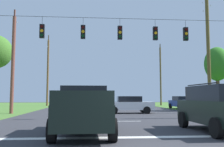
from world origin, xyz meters
The scene contains 15 objects.
stop_bar_stripe centered at (0.00, 3.58, 0.00)m, with size 14.40×0.45×0.01m, color white.
lane_dash_0 centered at (0.00, 9.58, 0.00)m, with size 0.15×2.50×0.01m, color white.
lane_dash_1 centered at (0.00, 17.01, 0.00)m, with size 0.15×2.50×0.01m, color white.
lane_dash_2 centered at (0.00, 25.00, 0.00)m, with size 0.15×2.50×0.01m, color white.
lane_dash_3 centered at (0.00, 30.67, 0.00)m, with size 0.15×2.50×0.01m, color white.
overhead_signal_span centered at (-0.11, 11.37, 4.23)m, with size 17.17×0.31×7.42m.
pickup_truck centered at (-2.08, 4.61, 0.97)m, with size 2.36×5.43×1.95m.
suv_black centered at (3.72, 4.66, 1.06)m, with size 2.26×4.83×2.05m.
distant_car_crossing_white centered at (1.59, 16.75, 0.79)m, with size 4.32×2.07×1.52m.
distant_car_oncoming centered at (8.80, 23.25, 0.79)m, with size 2.13×4.35×1.52m.
utility_pole_mid_right centered at (9.06, 16.61, 5.73)m, with size 0.32×1.79×11.67m.
utility_pole_far_right centered at (9.44, 34.59, 5.09)m, with size 0.27×1.85×10.14m.
utility_pole_mid_left centered at (-8.70, 16.77, 4.45)m, with size 0.31×1.74×9.26m.
utility_pole_far_left centered at (-8.70, 34.27, 5.47)m, with size 0.31×1.97×11.19m.
tree_roadside_right centered at (11.60, 20.01, 4.90)m, with size 2.65×2.65×6.79m.
Camera 1 is at (-1.74, -5.88, 1.53)m, focal length 40.53 mm.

